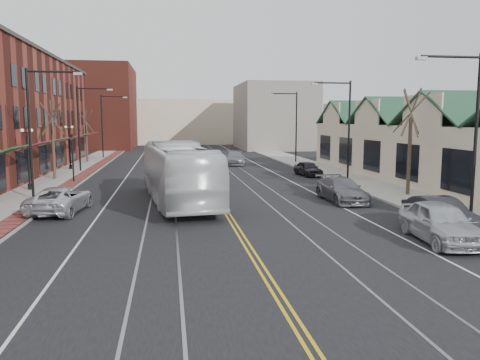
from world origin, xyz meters
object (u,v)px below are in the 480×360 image
object	(u,v)px
parked_car_d	(308,169)
parked_car_a	(440,222)
parked_car_c	(342,190)
parked_suv	(60,199)
transit_bus	(178,173)
parked_car_b	(441,214)

from	to	relation	value
parked_car_d	parked_car_a	bearing A→B (deg)	-99.62
parked_car_a	parked_car_c	size ratio (longest dim) A/B	0.98
parked_suv	parked_car_d	bearing A→B (deg)	-135.37
parked_suv	parked_car_d	size ratio (longest dim) A/B	1.34
transit_bus	parked_car_d	world-z (taller)	transit_bus
parked_car_c	parked_car_d	distance (m)	13.12
parked_car_d	transit_bus	bearing A→B (deg)	-141.30
transit_bus	parked_car_a	size ratio (longest dim) A/B	2.66
transit_bus	parked_car_b	bearing A→B (deg)	135.70
parked_car_a	parked_car_d	bearing A→B (deg)	92.49
transit_bus	parked_suv	size ratio (longest dim) A/B	2.52
parked_car_b	parked_car_c	world-z (taller)	parked_car_b
parked_car_b	transit_bus	bearing A→B (deg)	141.91
parked_car_a	parked_car_d	world-z (taller)	parked_car_a
parked_suv	parked_car_c	distance (m)	16.49
transit_bus	parked_car_a	distance (m)	15.25
parked_car_d	parked_car_c	bearing A→B (deg)	-104.32
transit_bus	parked_car_c	world-z (taller)	transit_bus
parked_suv	parked_car_d	world-z (taller)	parked_suv
parked_car_b	parked_car_d	size ratio (longest dim) A/B	1.16
transit_bus	parked_car_d	xyz separation A→B (m)	(11.81, 11.87, -1.17)
parked_suv	parked_car_b	bearing A→B (deg)	166.67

